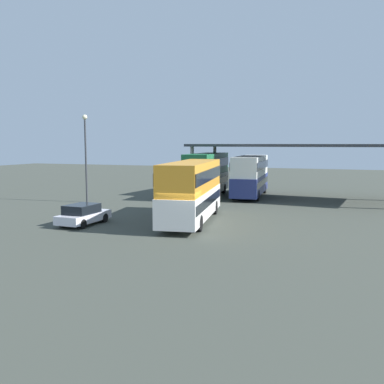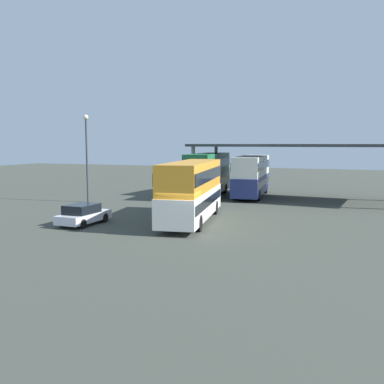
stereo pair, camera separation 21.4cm
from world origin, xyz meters
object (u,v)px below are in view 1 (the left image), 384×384
Objects in this scene: double_decker_near_canopy at (207,173)px; double_decker_mid_row at (250,174)px; parked_hatchback at (83,214)px; lamppost_tall at (86,147)px; double_decker_main at (192,189)px.

double_decker_mid_row is (4.09, 1.38, -0.13)m from double_decker_near_canopy.
parked_hatchback is 0.50× the size of lamppost_tall.
lamppost_tall reaches higher than parked_hatchback.
lamppost_tall is at bearing 120.83° from double_decker_mid_row.
parked_hatchback is 19.82m from double_decker_mid_row.
double_decker_main is 1.04× the size of double_decker_near_canopy.
double_decker_near_canopy is at bearing 41.80° from lamppost_tall.
double_decker_mid_row is at bearing -76.01° from double_decker_near_canopy.
lamppost_tall reaches higher than double_decker_main.
double_decker_near_canopy is 1.01× the size of double_decker_mid_row.
double_decker_main is 13.95m from double_decker_near_canopy.
double_decker_near_canopy is 4.32m from double_decker_mid_row.
double_decker_main is 13.70m from lamppost_tall.
double_decker_mid_row is 16.07m from lamppost_tall.
double_decker_mid_row is (0.69, 14.91, -0.01)m from double_decker_main.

